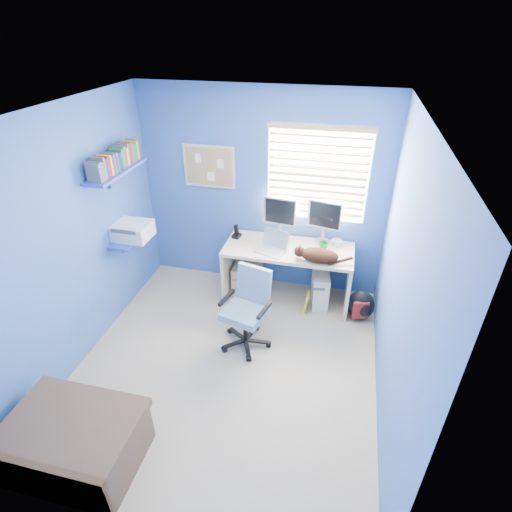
% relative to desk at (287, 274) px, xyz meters
% --- Properties ---
extents(floor, '(3.00, 3.20, 0.00)m').
position_rel_desk_xyz_m(floor, '(-0.41, -1.26, -0.37)').
color(floor, tan).
rests_on(floor, ground).
extents(ceiling, '(3.00, 3.20, 0.00)m').
position_rel_desk_xyz_m(ceiling, '(-0.41, -1.26, 2.13)').
color(ceiling, white).
rests_on(ceiling, wall_back).
extents(wall_back, '(3.00, 0.01, 2.50)m').
position_rel_desk_xyz_m(wall_back, '(-0.41, 0.34, 0.88)').
color(wall_back, '#31619E').
rests_on(wall_back, ground).
extents(wall_front, '(3.00, 0.01, 2.50)m').
position_rel_desk_xyz_m(wall_front, '(-0.41, -2.86, 0.88)').
color(wall_front, '#31619E').
rests_on(wall_front, ground).
extents(wall_left, '(0.01, 3.20, 2.50)m').
position_rel_desk_xyz_m(wall_left, '(-1.91, -1.26, 0.88)').
color(wall_left, '#31619E').
rests_on(wall_left, ground).
extents(wall_right, '(0.01, 3.20, 2.50)m').
position_rel_desk_xyz_m(wall_right, '(1.09, -1.26, 0.88)').
color(wall_right, '#31619E').
rests_on(wall_right, ground).
extents(desk, '(1.53, 0.65, 0.74)m').
position_rel_desk_xyz_m(desk, '(0.00, 0.00, 0.00)').
color(desk, tan).
rests_on(desk, floor).
extents(laptop, '(0.40, 0.35, 0.22)m').
position_rel_desk_xyz_m(laptop, '(-0.20, -0.13, 0.48)').
color(laptop, silver).
rests_on(laptop, desk).
extents(monitor_left, '(0.41, 0.17, 0.54)m').
position_rel_desk_xyz_m(monitor_left, '(-0.15, 0.22, 0.64)').
color(monitor_left, silver).
rests_on(monitor_left, desk).
extents(monitor_right, '(0.42, 0.20, 0.54)m').
position_rel_desk_xyz_m(monitor_right, '(0.37, 0.24, 0.64)').
color(monitor_right, silver).
rests_on(monitor_right, desk).
extents(phone, '(0.11, 0.13, 0.17)m').
position_rel_desk_xyz_m(phone, '(-0.68, 0.12, 0.45)').
color(phone, black).
rests_on(phone, desk).
extents(mug, '(0.10, 0.09, 0.10)m').
position_rel_desk_xyz_m(mug, '(0.40, 0.05, 0.42)').
color(mug, '#19821E').
rests_on(mug, desk).
extents(cd_spindle, '(0.13, 0.13, 0.07)m').
position_rel_desk_xyz_m(cd_spindle, '(0.55, 0.20, 0.41)').
color(cd_spindle, silver).
rests_on(cd_spindle, desk).
extents(cat, '(0.44, 0.24, 0.15)m').
position_rel_desk_xyz_m(cat, '(0.38, -0.21, 0.45)').
color(cat, black).
rests_on(cat, desk).
extents(tower_pc, '(0.25, 0.46, 0.45)m').
position_rel_desk_xyz_m(tower_pc, '(0.41, 0.01, -0.14)').
color(tower_pc, beige).
rests_on(tower_pc, floor).
extents(drawer_boxes, '(0.35, 0.28, 0.41)m').
position_rel_desk_xyz_m(drawer_boxes, '(-0.51, -0.01, -0.17)').
color(drawer_boxes, tan).
rests_on(drawer_boxes, floor).
extents(yellow_book, '(0.03, 0.17, 0.24)m').
position_rel_desk_xyz_m(yellow_book, '(0.27, -0.19, -0.25)').
color(yellow_book, yellow).
rests_on(yellow_book, floor).
extents(backpack, '(0.39, 0.34, 0.38)m').
position_rel_desk_xyz_m(backpack, '(0.91, -0.19, -0.18)').
color(backpack, black).
rests_on(backpack, floor).
extents(bed_corner, '(0.97, 0.69, 0.47)m').
position_rel_desk_xyz_m(bed_corner, '(-1.26, -2.54, -0.14)').
color(bed_corner, brown).
rests_on(bed_corner, floor).
extents(office_chair, '(0.62, 0.62, 0.88)m').
position_rel_desk_xyz_m(office_chair, '(-0.29, -0.88, -0.04)').
color(office_chair, black).
rests_on(office_chair, floor).
extents(window_blinds, '(1.15, 0.05, 1.10)m').
position_rel_desk_xyz_m(window_blinds, '(0.24, 0.31, 1.18)').
color(window_blinds, white).
rests_on(window_blinds, ground).
extents(corkboard, '(0.64, 0.02, 0.52)m').
position_rel_desk_xyz_m(corkboard, '(-1.06, 0.33, 1.18)').
color(corkboard, tan).
rests_on(corkboard, ground).
extents(wall_shelves, '(0.42, 0.90, 1.05)m').
position_rel_desk_xyz_m(wall_shelves, '(-1.76, -0.51, 1.06)').
color(wall_shelves, '#2C40BE').
rests_on(wall_shelves, ground).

